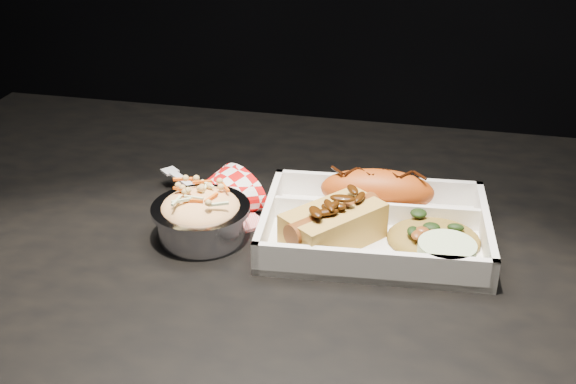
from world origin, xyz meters
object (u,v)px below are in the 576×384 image
at_px(food_tray, 375,231).
at_px(napkin_fork, 206,200).
at_px(foil_coleslaw_cup, 201,214).
at_px(hotdog, 334,222).
at_px(dining_table, 303,317).
at_px(fried_pastry, 377,191).

height_order(food_tray, napkin_fork, napkin_fork).
bearing_deg(food_tray, foil_coleslaw_cup, -173.19).
distance_m(hotdog, foil_coleslaw_cup, 0.15).
bearing_deg(napkin_fork, dining_table, 15.64).
height_order(dining_table, foil_coleslaw_cup, foil_coleslaw_cup).
bearing_deg(dining_table, hotdog, 24.01).
relative_size(food_tray, fried_pastry, 1.96).
height_order(dining_table, napkin_fork, napkin_fork).
height_order(fried_pastry, hotdog, hotdog).
distance_m(food_tray, fried_pastry, 0.06).
distance_m(food_tray, foil_coleslaw_cup, 0.20).
bearing_deg(food_tray, dining_table, -153.66).
relative_size(dining_table, hotdog, 9.73).
relative_size(foil_coleslaw_cup, napkin_fork, 0.69).
xyz_separation_m(food_tray, napkin_fork, (-0.21, 0.02, 0.01)).
xyz_separation_m(dining_table, food_tray, (0.07, 0.04, 0.10)).
relative_size(fried_pastry, foil_coleslaw_cup, 1.21).
height_order(dining_table, hotdog, hotdog).
distance_m(dining_table, fried_pastry, 0.17).
bearing_deg(foil_coleslaw_cup, napkin_fork, 103.32).
relative_size(food_tray, foil_coleslaw_cup, 2.38).
relative_size(food_tray, hotdog, 2.14).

